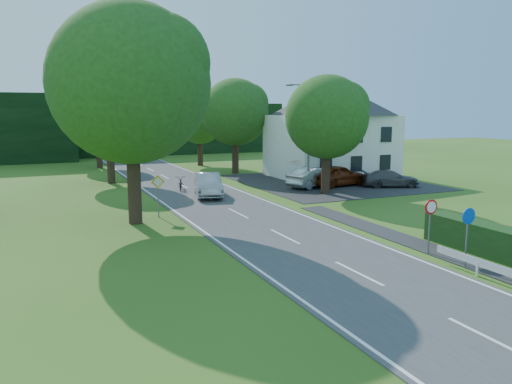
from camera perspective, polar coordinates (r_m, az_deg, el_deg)
name	(u,v)px	position (r m, az deg, el deg)	size (l,w,h in m)	color
road	(267,228)	(25.95, 1.27, -4.14)	(7.00, 80.00, 0.04)	#3B3B3D
parking_pad	(329,182)	(42.88, 8.36, 1.14)	(14.00, 16.00, 0.04)	#232326
line_edge_left	(207,234)	(24.77, -5.57, -4.78)	(0.12, 80.00, 0.01)	white
line_edge_right	(321,222)	(27.46, 7.42, -3.41)	(0.12, 80.00, 0.01)	white
line_centre	(267,228)	(25.95, 1.27, -4.09)	(0.12, 80.00, 0.01)	white
tree_main	(131,115)	(27.23, -14.05, 8.54)	(9.40, 9.40, 11.64)	#244615
tree_left_far	(109,132)	(43.23, -16.43, 6.61)	(7.00, 7.00, 8.58)	#244615
tree_right_far	(235,126)	(48.24, -2.40, 7.53)	(7.40, 7.40, 9.09)	#244615
tree_left_back	(98,130)	(55.20, -17.61, 6.81)	(6.60, 6.60, 8.07)	#244615
tree_right_back	(200,131)	(55.46, -6.45, 6.93)	(6.20, 6.20, 7.56)	#244615
tree_right_mid	(327,135)	(36.40, 8.06, 6.45)	(7.00, 7.00, 8.58)	#244615
treeline_right	(179,129)	(71.37, -8.84, 7.18)	(30.00, 5.00, 7.00)	black
house_white	(331,129)	(46.09, 8.59, 7.18)	(10.60, 8.40, 8.60)	white
streetlight	(307,132)	(37.88, 5.89, 6.87)	(2.03, 0.18, 8.00)	slate
sign_roundabout	(468,226)	(20.92, 23.05, -3.55)	(0.64, 0.08, 2.37)	slate
sign_speed_limit	(431,213)	(22.27, 19.33, -2.33)	(0.64, 0.11, 2.37)	slate
sign_priority_left	(158,188)	(28.82, -11.14, 0.48)	(0.78, 0.09, 2.44)	slate
moving_car	(208,185)	(35.44, -5.52, 0.84)	(1.72, 4.94, 1.63)	#A4A3A7
motorcycle	(181,183)	(38.45, -8.60, 1.06)	(0.74, 2.11, 1.11)	black
parked_car_red	(337,175)	(40.54, 9.30, 1.90)	(2.04, 5.06, 1.72)	#66230B
parked_car_silver_a	(314,177)	(39.68, 6.62, 1.72)	(1.70, 4.87, 1.61)	#B7B8BC
parked_car_grey	(390,179)	(41.04, 15.12, 1.50)	(1.83, 4.50, 1.31)	#4B4A4F
parked_car_silver_b	(347,171)	(44.52, 10.38, 2.35)	(2.40, 5.21, 1.45)	#B8B9C0
parasol	(300,172)	(41.17, 5.05, 2.33)	(2.24, 2.28, 2.05)	red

